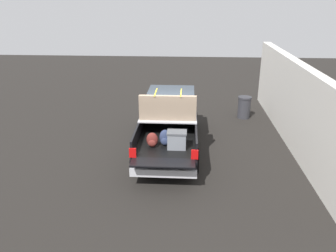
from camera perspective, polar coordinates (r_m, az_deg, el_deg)
ground_plane at (r=12.58m, az=0.17°, el=-3.71°), size 40.00×40.00×0.00m
pickup_truck at (r=12.55m, az=0.28°, el=0.86°), size 6.05×2.06×2.23m
building_facade at (r=13.47m, az=20.05°, el=3.54°), size 11.20×0.36×3.03m
trash_can at (r=15.93m, az=12.48°, el=3.05°), size 0.60×0.60×0.98m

